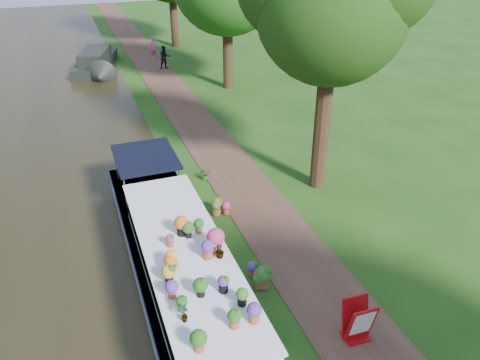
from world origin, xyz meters
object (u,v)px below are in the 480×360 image
(second_boat, at_px, (96,62))
(sandwich_board, at_px, (358,322))
(pedestrian_dark, at_px, (165,57))
(pedestrian_pink, at_px, (154,48))
(plant_boat, at_px, (188,285))

(second_boat, height_order, sandwich_board, second_boat)
(sandwich_board, height_order, pedestrian_dark, pedestrian_dark)
(pedestrian_pink, bearing_deg, plant_boat, -78.16)
(sandwich_board, relative_size, pedestrian_dark, 0.72)
(sandwich_board, xyz_separation_m, pedestrian_pink, (0.53, 26.38, 0.29))
(second_boat, xyz_separation_m, pedestrian_pink, (4.06, 1.15, 0.28))
(second_boat, bearing_deg, sandwich_board, -64.99)
(sandwich_board, bearing_deg, pedestrian_dark, 90.45)
(plant_boat, xyz_separation_m, second_boat, (-0.12, 23.02, -0.33))
(sandwich_board, bearing_deg, second_boat, 100.19)
(plant_boat, relative_size, pedestrian_pink, 8.75)
(plant_boat, distance_m, second_boat, 23.02)
(pedestrian_pink, xyz_separation_m, pedestrian_dark, (0.21, -2.52, -0.03))
(pedestrian_pink, bearing_deg, sandwich_board, -70.04)
(second_boat, height_order, pedestrian_pink, pedestrian_pink)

